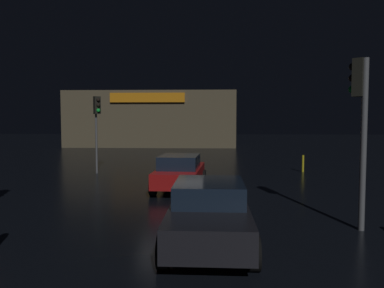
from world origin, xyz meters
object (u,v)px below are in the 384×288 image
(traffic_signal_opposite, at_px, (361,112))
(car_far, at_px, (180,172))
(traffic_signal_main, at_px, (97,115))
(car_near, at_px, (209,212))
(store_building, at_px, (153,119))

(traffic_signal_opposite, relative_size, car_far, 1.02)
(traffic_signal_opposite, bearing_deg, traffic_signal_main, 134.98)
(traffic_signal_opposite, height_order, car_near, traffic_signal_opposite)
(traffic_signal_opposite, height_order, car_far, traffic_signal_opposite)
(car_far, bearing_deg, traffic_signal_main, 136.73)
(traffic_signal_main, height_order, car_far, traffic_signal_main)
(car_near, bearing_deg, traffic_signal_main, 118.01)
(traffic_signal_main, bearing_deg, store_building, 90.71)
(traffic_signal_main, xyz_separation_m, traffic_signal_opposite, (9.80, -9.80, -0.06))
(traffic_signal_opposite, xyz_separation_m, car_far, (-5.06, 5.34, -2.32))
(store_building, relative_size, traffic_signal_opposite, 4.03)
(store_building, distance_m, car_far, 26.58)
(store_building, xyz_separation_m, traffic_signal_opposite, (10.06, -31.35, 0.13))
(car_near, bearing_deg, car_far, 100.06)
(car_near, xyz_separation_m, car_far, (-1.18, 6.67, -0.00))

